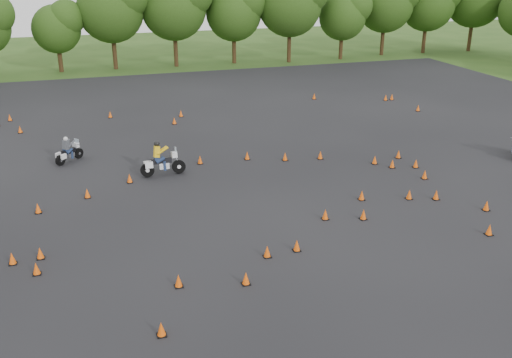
{
  "coord_description": "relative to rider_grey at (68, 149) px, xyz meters",
  "views": [
    {
      "loc": [
        -7.35,
        -19.33,
        10.78
      ],
      "look_at": [
        0.0,
        4.0,
        1.2
      ],
      "focal_mm": 40.0,
      "sensor_mm": 36.0,
      "label": 1
    }
  ],
  "objects": [
    {
      "name": "rider_yellow",
      "position": [
        4.7,
        -3.75,
        0.16
      ],
      "size": [
        2.4,
        0.81,
        1.83
      ],
      "primitive_type": null,
      "rotation": [
        0.0,
        0.0,
        0.03
      ],
      "color": "yellow",
      "rests_on": "ground"
    },
    {
      "name": "treeline",
      "position": [
        11.08,
        22.34,
        3.94
      ],
      "size": [
        87.11,
        32.71,
        10.92
      ],
      "color": "#274513",
      "rests_on": "ground"
    },
    {
      "name": "ground",
      "position": [
        8.26,
        -12.63,
        -0.76
      ],
      "size": [
        140.0,
        140.0,
        0.0
      ],
      "primitive_type": "plane",
      "color": "#2D5119",
      "rests_on": "ground"
    },
    {
      "name": "rider_grey",
      "position": [
        0.0,
        0.0,
        0.0
      ],
      "size": [
        1.83,
        1.79,
        1.51
      ],
      "primitive_type": null,
      "rotation": [
        0.0,
        0.0,
        0.77
      ],
      "color": "#43454B",
      "rests_on": "ground"
    },
    {
      "name": "traffic_cones",
      "position": [
        8.49,
        -7.05,
        -0.53
      ],
      "size": [
        36.07,
        33.05,
        0.45
      ],
      "color": "#FE5B0A",
      "rests_on": "asphalt_pad"
    },
    {
      "name": "asphalt_pad",
      "position": [
        8.26,
        -6.63,
        -0.76
      ],
      "size": [
        62.0,
        62.0,
        0.0
      ],
      "primitive_type": "plane",
      "color": "black",
      "rests_on": "ground"
    }
  ]
}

